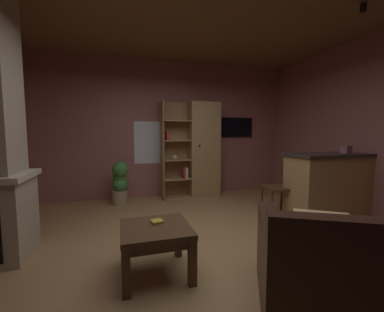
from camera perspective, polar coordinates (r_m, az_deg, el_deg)
floor at (r=2.97m, az=2.38°, el=-21.51°), size 5.67×5.26×0.02m
wall_back at (r=5.24m, az=-7.16°, el=6.36°), size 5.79×0.06×2.88m
window_pane_back at (r=5.17m, az=-9.87°, el=3.14°), size 0.65×0.01×0.88m
bookshelf_cabinet at (r=5.18m, az=1.86°, el=1.39°), size 1.22×0.41×1.99m
kitchen_bar_counter at (r=4.49m, az=30.51°, el=-5.94°), size 1.57×0.62×1.03m
tissue_box at (r=4.52m, az=32.49°, el=1.29°), size 0.13×0.13×0.11m
leather_couch at (r=2.35m, az=37.80°, el=-21.85°), size 1.88×1.61×0.84m
coffee_table at (r=2.42m, az=-8.54°, el=-18.05°), size 0.64×0.62×0.46m
table_book_0 at (r=2.45m, az=-8.22°, el=-15.04°), size 0.12×0.12×0.03m
dining_chair at (r=4.21m, az=20.49°, el=-6.05°), size 0.47×0.47×0.92m
potted_floor_plant at (r=4.81m, az=-16.58°, el=-5.77°), size 0.31×0.36×0.82m
wall_mounted_tv at (r=5.73m, az=10.36°, el=6.66°), size 0.79×0.06×0.44m
track_light_spot_2 at (r=3.91m, az=35.28°, el=26.55°), size 0.07×0.07×0.09m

